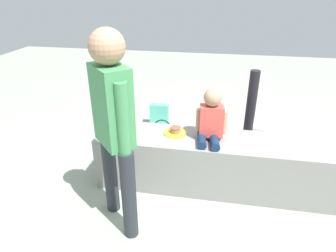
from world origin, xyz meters
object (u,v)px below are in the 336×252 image
object	(u,v)px
adult_standing	(113,119)
cake_plate	(175,131)
water_bottle_near_gift	(188,151)
child_seated	(211,118)
cake_box_white	(260,128)
handbag_black_leather	(163,136)
handbag_brown_canvas	(212,134)
gift_bag	(159,115)

from	to	relation	value
adult_standing	cake_plate	size ratio (longest dim) A/B	7.00
adult_standing	water_bottle_near_gift	size ratio (longest dim) A/B	7.29
child_seated	cake_box_white	world-z (taller)	child_seated
handbag_black_leather	child_seated	bearing A→B (deg)	-51.04
adult_standing	child_seated	bearing A→B (deg)	42.28
child_seated	handbag_brown_canvas	distance (m)	1.06
handbag_black_leather	handbag_brown_canvas	world-z (taller)	handbag_brown_canvas
water_bottle_near_gift	handbag_brown_canvas	xyz separation A→B (m)	(0.25, 0.41, 0.03)
cake_plate	cake_box_white	distance (m)	1.63
cake_box_white	handbag_black_leather	distance (m)	1.35
gift_bag	child_seated	bearing A→B (deg)	-59.46
child_seated	adult_standing	bearing A→B (deg)	-137.72
cake_box_white	adult_standing	bearing A→B (deg)	-124.68
water_bottle_near_gift	handbag_black_leather	size ratio (longest dim) A/B	0.64
cake_box_white	handbag_black_leather	size ratio (longest dim) A/B	0.90
cake_plate	gift_bag	world-z (taller)	cake_plate
handbag_black_leather	cake_plate	bearing A→B (deg)	-68.73
cake_plate	handbag_brown_canvas	bearing A→B (deg)	67.51
cake_plate	handbag_black_leather	distance (m)	0.83
adult_standing	cake_box_white	size ratio (longest dim) A/B	5.20
gift_bag	handbag_brown_canvas	world-z (taller)	gift_bag
cake_box_white	gift_bag	bearing A→B (deg)	-178.86
cake_box_white	handbag_brown_canvas	bearing A→B (deg)	-147.02
gift_bag	water_bottle_near_gift	world-z (taller)	gift_bag
gift_bag	handbag_brown_canvas	xyz separation A→B (m)	(0.75, -0.38, -0.04)
adult_standing	cake_box_white	xyz separation A→B (m)	(1.31, 1.89, -0.89)
water_bottle_near_gift	cake_box_white	world-z (taller)	water_bottle_near_gift
water_bottle_near_gift	adult_standing	bearing A→B (deg)	-111.69
adult_standing	handbag_black_leather	world-z (taller)	adult_standing
adult_standing	handbag_black_leather	distance (m)	1.58
water_bottle_near_gift	cake_box_white	distance (m)	1.21
cake_plate	handbag_brown_canvas	xyz separation A→B (m)	(0.34, 0.81, -0.42)
cake_box_white	handbag_black_leather	xyz separation A→B (m)	(-1.23, -0.55, 0.06)
gift_bag	water_bottle_near_gift	bearing A→B (deg)	-58.13
handbag_brown_canvas	adult_standing	bearing A→B (deg)	-114.64
child_seated	water_bottle_near_gift	bearing A→B (deg)	118.17
adult_standing	cake_box_white	world-z (taller)	adult_standing
cake_box_white	child_seated	bearing A→B (deg)	-116.42
gift_bag	handbag_black_leather	xyz separation A→B (m)	(0.15, -0.52, -0.04)
water_bottle_near_gift	handbag_brown_canvas	world-z (taller)	handbag_brown_canvas
child_seated	gift_bag	xyz separation A→B (m)	(-0.74, 1.25, -0.57)
cake_plate	handbag_black_leather	bearing A→B (deg)	111.27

